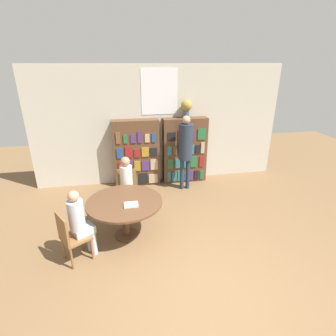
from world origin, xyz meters
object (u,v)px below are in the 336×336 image
Objects in this scene: chair_left_side at (127,188)px; librarian_standing at (186,145)px; reading_table at (125,206)px; chair_near_camera at (70,236)px; seated_reader_right at (80,221)px; flower_vase at (186,107)px; bookshelf_left at (137,153)px; seated_reader_left at (126,182)px; bookshelf_right at (185,150)px.

librarian_standing is (1.47, 0.72, 0.67)m from chair_left_side.
reading_table is 1.53× the size of chair_near_camera.
librarian_standing is (2.26, 2.16, 0.48)m from seated_reader_right.
chair_left_side is at bearing -142.40° from flower_vase.
seated_reader_right is (0.16, 0.09, 0.20)m from chair_near_camera.
chair_left_side is 1.77m from librarian_standing.
bookshelf_left is 1.45m from seated_reader_left.
chair_near_camera is 1.81m from chair_left_side.
reading_table is at bearing -99.96° from bookshelf_left.
seated_reader_right is at bearing -131.82° from flower_vase.
bookshelf_left is at bearing 126.26° from seated_reader_right.
chair_left_side is (-1.59, -1.23, -1.50)m from flower_vase.
flower_vase is at bearing -137.65° from chair_left_side.
librarian_standing is (-0.13, -0.51, -0.82)m from flower_vase.
bookshelf_right reaches higher than seated_reader_right.
seated_reader_right is at bearing -112.49° from bookshelf_left.
seated_reader_left is at bearing -138.56° from bookshelf_right.
bookshelf_left is 3.81× the size of flower_vase.
flower_vase is at bearing 75.70° from librarian_standing.
librarian_standing is at bearing -149.05° from chair_left_side.
reading_table is at bearing -126.85° from flower_vase.
chair_near_camera is 1.00× the size of chair_left_side.
bookshelf_left and bookshelf_right have the same top height.
flower_vase reaches higher than bookshelf_left.
flower_vase is 3.81m from seated_reader_right.
chair_near_camera is at bearing -90.00° from seated_reader_right.
librarian_standing is at bearing -23.44° from bookshelf_left.
reading_table is at bearing 90.00° from chair_near_camera.
seated_reader_right reaches higher than chair_left_side.
bookshelf_right reaches higher than seated_reader_left.
chair_near_camera is 0.71× the size of seated_reader_left.
flower_vase is 0.24× the size of librarian_standing.
seated_reader_right is (-2.37, -2.67, -0.17)m from bookshelf_right.
chair_left_side is 1.66m from seated_reader_right.
librarian_standing is at bearing 101.82° from chair_near_camera.
librarian_standing is at bearing 102.51° from seated_reader_right.
bookshelf_right is at bearing 106.30° from chair_near_camera.
reading_table is 0.84m from seated_reader_left.
seated_reader_left is at bearing -138.82° from flower_vase.
bookshelf_right is 2.03m from chair_left_side.
chair_near_camera is 0.47× the size of librarian_standing.
chair_left_side is at bearing -104.16° from bookshelf_left.
reading_table is 2.39m from librarian_standing.
bookshelf_right reaches higher than reading_table.
bookshelf_left is 1.30m from librarian_standing.
bookshelf_right is 0.92× the size of librarian_standing.
librarian_standing is at bearing -143.92° from seated_reader_left.
seated_reader_right is at bearing -131.62° from bookshelf_right.
seated_reader_left is (-1.61, -1.41, -1.28)m from flower_vase.
chair_left_side is (0.95, 1.54, 0.00)m from chair_near_camera.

